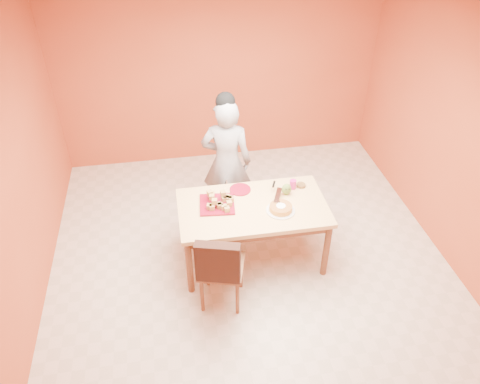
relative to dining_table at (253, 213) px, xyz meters
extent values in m
plane|color=beige|center=(-0.04, -0.20, -0.67)|extent=(5.00, 5.00, 0.00)
plane|color=white|center=(-0.04, -0.20, 2.03)|extent=(5.00, 5.00, 0.00)
plane|color=#BE4F2B|center=(-0.04, 2.30, 0.68)|extent=(4.50, 0.00, 4.50)
plane|color=#BE4F2B|center=(-2.29, -0.20, 0.68)|extent=(0.00, 5.00, 5.00)
plane|color=#BE4F2B|center=(2.21, -0.20, 0.68)|extent=(0.00, 5.00, 5.00)
cube|color=#EABC7A|center=(0.00, 0.00, 0.07)|extent=(1.60, 0.90, 0.05)
cube|color=brown|center=(0.00, 0.00, -0.01)|extent=(1.48, 0.78, 0.10)
cylinder|color=brown|center=(-0.74, -0.39, -0.31)|extent=(0.07, 0.07, 0.71)
cylinder|color=brown|center=(-0.74, 0.39, -0.31)|extent=(0.07, 0.07, 0.71)
cylinder|color=brown|center=(0.74, -0.39, -0.31)|extent=(0.07, 0.07, 0.71)
cylinder|color=brown|center=(0.74, 0.39, -0.31)|extent=(0.07, 0.07, 0.71)
imported|color=#9B9B9E|center=(-0.16, 0.80, 0.16)|extent=(0.67, 0.52, 1.65)
cube|color=maroon|center=(-0.38, 0.08, 0.11)|extent=(0.40, 0.40, 0.02)
cylinder|color=maroon|center=(-0.09, 0.31, 0.10)|extent=(0.30, 0.30, 0.01)
cylinder|color=silver|center=(0.27, -0.13, 0.10)|extent=(0.40, 0.40, 0.01)
cylinder|color=orange|center=(0.27, -0.13, 0.13)|extent=(0.25, 0.25, 0.05)
cube|color=silver|center=(0.28, 0.05, 0.17)|extent=(0.15, 0.27, 0.01)
ellipsoid|color=olive|center=(0.41, 0.15, 0.16)|extent=(0.12, 0.10, 0.14)
cylinder|color=#BE1C76|center=(0.50, 0.24, 0.15)|extent=(0.09, 0.09, 0.11)
cylinder|color=#371E0F|center=(0.61, 0.26, 0.11)|extent=(0.12, 0.12, 0.03)
camera|label=1|loc=(-0.80, -3.84, 3.22)|focal=35.00mm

